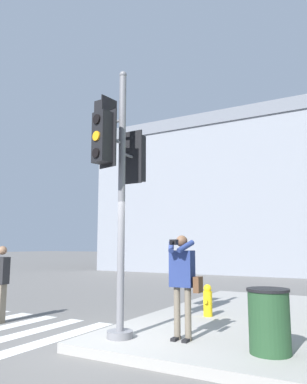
{
  "coord_description": "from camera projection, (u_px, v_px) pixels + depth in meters",
  "views": [
    {
      "loc": [
        3.94,
        -5.29,
        1.73
      ],
      "look_at": [
        0.85,
        0.28,
        2.63
      ],
      "focal_mm": 35.0,
      "sensor_mm": 36.0,
      "label": 1
    }
  ],
  "objects": [
    {
      "name": "traffic_signal_pole",
      "position": [
        117.0,
        165.0,
        6.86
      ],
      "size": [
        0.85,
        1.24,
        4.81
      ],
      "color": "slate",
      "rests_on": "sidewalk_corner"
    },
    {
      "name": "fire_hydrant",
      "position": [
        208.0,
        300.0,
        8.35
      ],
      "size": [
        0.2,
        0.26,
        0.7
      ],
      "color": "yellow",
      "rests_on": "sidewalk_corner"
    },
    {
      "name": "person_photographer",
      "position": [
        183.0,
        277.0,
        6.35
      ],
      "size": [
        0.58,
        0.54,
        1.73
      ],
      "color": "black",
      "rests_on": "sidewalk_corner"
    },
    {
      "name": "ground_plane",
      "position": [
        101.0,
        350.0,
        6.22
      ],
      "size": [
        160.0,
        160.0,
        0.0
      ],
      "primitive_type": "plane",
      "color": "slate"
    },
    {
      "name": "building_left",
      "position": [
        229.0,
        201.0,
        27.61
      ],
      "size": [
        16.06,
        11.01,
        9.98
      ],
      "color": "gray",
      "rests_on": "ground_plane"
    },
    {
      "name": "pedestrian_distant",
      "position": [
        1.0,
        282.0,
        8.49
      ],
      "size": [
        0.34,
        0.2,
        1.71
      ],
      "color": "#6B6051",
      "rests_on": "ground_plane"
    },
    {
      "name": "trash_bin",
      "position": [
        269.0,
        321.0,
        5.5
      ],
      "size": [
        0.63,
        0.63,
        0.93
      ],
      "color": "#234728",
      "rests_on": "sidewalk_corner"
    }
  ]
}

